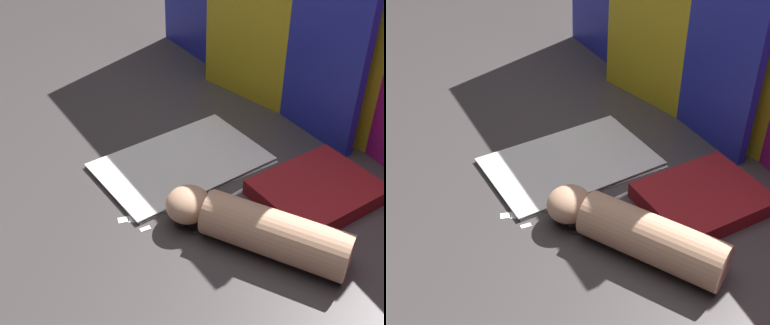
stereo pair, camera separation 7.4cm
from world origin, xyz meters
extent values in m
plane|color=#3D3838|center=(0.00, 0.00, 0.00)|extent=(6.00, 6.00, 0.00)
cube|color=yellow|center=(-0.04, 0.39, 0.24)|extent=(0.62, 0.12, 0.48)
cube|color=white|center=(-0.07, 0.06, 0.00)|extent=(0.24, 0.36, 0.00)
cube|color=white|center=(-0.07, 0.06, 0.00)|extent=(0.22, 0.35, 0.00)
cube|color=white|center=(-0.07, 0.05, 0.01)|extent=(0.22, 0.35, 0.00)
cube|color=maroon|center=(0.18, 0.21, 0.02)|extent=(0.19, 0.23, 0.03)
sphere|color=silver|center=(0.08, 0.00, 0.00)|extent=(0.01, 0.01, 0.01)
cylinder|color=silver|center=(0.04, 0.05, 0.00)|extent=(0.08, 0.10, 0.01)
torus|color=black|center=(0.10, -0.03, 0.00)|extent=(0.08, 0.08, 0.01)
cylinder|color=silver|center=(0.08, 0.06, 0.00)|extent=(0.02, 0.12, 0.01)
torus|color=black|center=(0.08, -0.04, 0.00)|extent=(0.06, 0.06, 0.01)
cylinder|color=tan|center=(0.24, 0.04, 0.04)|extent=(0.27, 0.19, 0.08)
ellipsoid|color=tan|center=(0.08, -0.04, 0.04)|extent=(0.11, 0.11, 0.06)
cube|color=white|center=(0.05, -0.12, 0.00)|extent=(0.01, 0.02, 0.00)
cube|color=white|center=(-0.02, -0.07, 0.00)|extent=(0.02, 0.02, 0.00)
cube|color=white|center=(0.02, -0.12, 0.00)|extent=(0.03, 0.03, 0.00)
cube|color=white|center=(0.01, -0.14, 0.00)|extent=(0.02, 0.02, 0.00)
camera|label=1|loc=(0.69, -0.47, 0.69)|focal=50.00mm
camera|label=2|loc=(0.73, -0.41, 0.69)|focal=50.00mm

